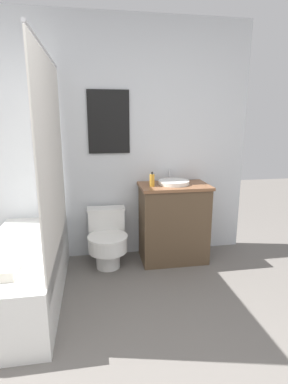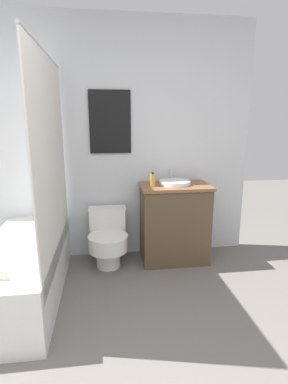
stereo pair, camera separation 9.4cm
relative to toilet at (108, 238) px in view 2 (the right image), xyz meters
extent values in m
cube|color=silver|center=(0.02, 0.29, 0.96)|extent=(3.10, 0.05, 2.50)
cube|color=black|center=(0.06, 0.26, 1.17)|extent=(0.43, 0.02, 0.64)
cube|color=silver|center=(0.06, 0.25, 1.17)|extent=(0.40, 0.01, 0.61)
cube|color=white|center=(-0.72, -0.49, -0.05)|extent=(0.61, 1.52, 0.48)
cube|color=silver|center=(-0.42, -0.49, 0.85)|extent=(0.01, 1.40, 1.62)
cylinder|color=#B7B7BC|center=(-0.42, -0.49, 1.68)|extent=(0.02, 1.40, 0.02)
cube|color=silver|center=(-0.72, -0.95, 0.22)|extent=(0.16, 0.25, 0.07)
cylinder|color=white|center=(0.00, -0.05, -0.19)|extent=(0.24, 0.24, 0.20)
cylinder|color=white|center=(0.00, -0.09, -0.02)|extent=(0.39, 0.39, 0.14)
cylinder|color=white|center=(0.00, -0.09, 0.06)|extent=(0.40, 0.40, 0.02)
cube|color=white|center=(0.00, 0.14, 0.11)|extent=(0.38, 0.16, 0.32)
cube|color=white|center=(0.00, 0.14, 0.28)|extent=(0.39, 0.16, 0.02)
cube|color=brown|center=(0.71, 0.03, 0.11)|extent=(0.69, 0.42, 0.80)
cube|color=brown|center=(0.71, 0.03, 0.53)|extent=(0.72, 0.45, 0.03)
cylinder|color=white|center=(0.71, 0.05, 0.56)|extent=(0.32, 0.32, 0.04)
cylinder|color=silver|center=(0.71, 0.23, 0.61)|extent=(0.02, 0.02, 0.13)
cylinder|color=gold|center=(0.46, -0.02, 0.60)|extent=(0.05, 0.05, 0.12)
cylinder|color=black|center=(0.46, -0.02, 0.68)|extent=(0.02, 0.02, 0.02)
camera|label=1|loc=(-0.10, -2.90, 1.20)|focal=28.00mm
camera|label=2|loc=(-0.01, -2.92, 1.20)|focal=28.00mm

